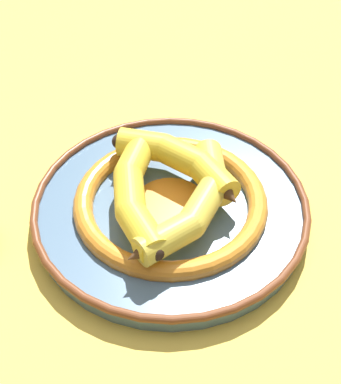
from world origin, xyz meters
TOP-DOWN VIEW (x-y plane):
  - ground_plane at (0.00, 0.00)m, footprint 2.80×2.80m
  - decorative_bowl at (-0.02, -0.02)m, footprint 0.34×0.34m
  - banana_a at (-0.06, -0.01)m, footprint 0.10×0.20m
  - banana_b at (0.00, -0.06)m, footprint 0.19×0.07m
  - banana_c at (0.00, 0.02)m, footprint 0.17×0.15m

SIDE VIEW (x-z plane):
  - ground_plane at x=0.00m, z-range 0.00..0.00m
  - decorative_bowl at x=-0.02m, z-range 0.00..0.04m
  - banana_a at x=-0.06m, z-range 0.04..0.07m
  - banana_c at x=0.00m, z-range 0.04..0.07m
  - banana_b at x=0.00m, z-range 0.04..0.07m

